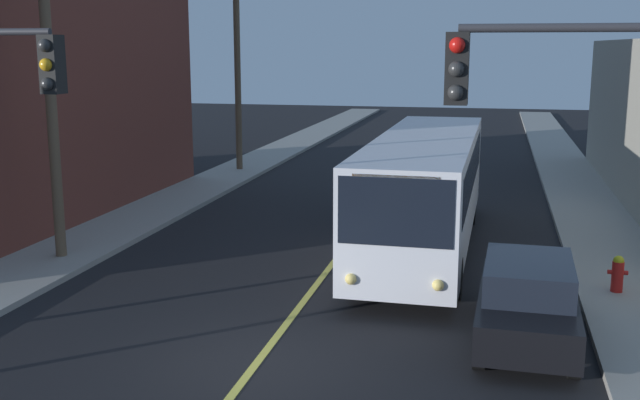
% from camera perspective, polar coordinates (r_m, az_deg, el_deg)
% --- Properties ---
extents(ground_plane, '(120.00, 120.00, 0.00)m').
position_cam_1_polar(ground_plane, '(14.13, -4.76, -12.05)').
color(ground_plane, black).
extents(sidewalk_left, '(2.50, 90.00, 0.15)m').
position_cam_1_polar(sidewalk_left, '(25.62, -13.51, -1.42)').
color(sidewalk_left, gray).
rests_on(sidewalk_left, ground).
extents(sidewalk_right, '(2.50, 90.00, 0.15)m').
position_cam_1_polar(sidewalk_right, '(23.24, 20.56, -3.14)').
color(sidewalk_right, gray).
rests_on(sidewalk_right, ground).
extents(lane_stripe_center, '(0.16, 60.00, 0.01)m').
position_cam_1_polar(lane_stripe_center, '(28.19, 4.47, -0.12)').
color(lane_stripe_center, '#D8CC4C').
rests_on(lane_stripe_center, ground).
extents(city_bus, '(2.68, 12.18, 3.20)m').
position_cam_1_polar(city_bus, '(21.31, 7.84, 1.02)').
color(city_bus, silver).
rests_on(city_bus, ground).
extents(parked_car_black, '(1.93, 4.45, 1.62)m').
position_cam_1_polar(parked_car_black, '(15.28, 15.17, -7.20)').
color(parked_car_black, black).
rests_on(parked_car_black, ground).
extents(utility_pole_near, '(2.40, 0.28, 11.43)m').
position_cam_1_polar(utility_pole_near, '(20.83, -19.79, 12.89)').
color(utility_pole_near, brown).
rests_on(utility_pole_near, sidewalk_left).
extents(utility_pole_mid, '(2.40, 0.28, 11.61)m').
position_cam_1_polar(utility_pole_mid, '(34.54, -6.23, 12.77)').
color(utility_pole_mid, brown).
rests_on(utility_pole_mid, sidewalk_left).
extents(traffic_signal_right_corner, '(3.75, 0.48, 6.00)m').
position_cam_1_polar(traffic_signal_right_corner, '(11.13, 20.13, 3.96)').
color(traffic_signal_right_corner, '#2D2D33').
rests_on(traffic_signal_right_corner, sidewalk_right).
extents(fire_hydrant, '(0.44, 0.26, 0.84)m').
position_cam_1_polar(fire_hydrant, '(18.60, 21.27, -5.09)').
color(fire_hydrant, red).
rests_on(fire_hydrant, sidewalk_right).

